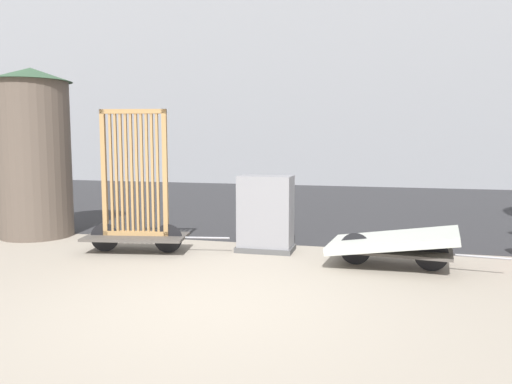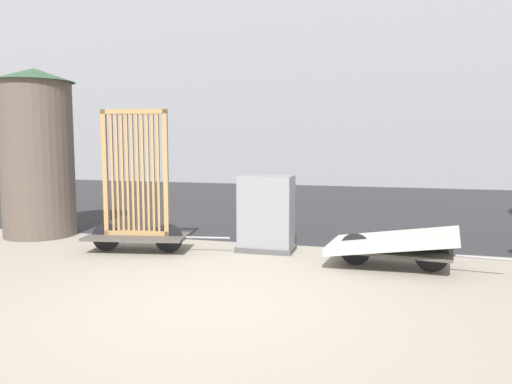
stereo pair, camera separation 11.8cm
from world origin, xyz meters
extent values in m
plane|color=gray|center=(0.00, 0.00, 0.00)|extent=(60.00, 60.00, 0.00)
cube|color=#2D2D30|center=(0.00, 8.58, 0.00)|extent=(56.00, 10.79, 0.01)
cube|color=gray|center=(0.00, 15.97, 6.06)|extent=(48.00, 4.00, 12.11)
cube|color=#4C4742|center=(-1.95, 2.08, 0.25)|extent=(1.68, 1.00, 0.04)
cylinder|color=black|center=(-1.45, 2.17, 0.23)|extent=(0.45, 0.11, 0.45)
cylinder|color=black|center=(-2.46, 1.99, 0.23)|extent=(0.45, 0.11, 0.45)
cylinder|color=gray|center=(-0.83, 2.27, 0.25)|extent=(0.70, 0.15, 0.03)
cube|color=#A87F4C|center=(-1.95, 2.08, 0.30)|extent=(1.04, 0.24, 0.07)
cube|color=#A87F4C|center=(-1.95, 2.08, 2.20)|extent=(1.04, 0.24, 0.07)
cube|color=#A87F4C|center=(-2.43, 2.00, 1.25)|extent=(0.08, 0.08, 1.97)
cube|color=#A87F4C|center=(-1.47, 2.16, 1.25)|extent=(0.08, 0.08, 1.97)
cube|color=#A87F4C|center=(-2.32, 2.02, 1.25)|extent=(0.04, 0.05, 1.90)
cube|color=#A87F4C|center=(-2.24, 2.03, 1.25)|extent=(0.04, 0.05, 1.90)
cube|color=#A87F4C|center=(-2.16, 2.05, 1.25)|extent=(0.04, 0.05, 1.90)
cube|color=#A87F4C|center=(-2.08, 2.06, 1.25)|extent=(0.04, 0.05, 1.90)
cube|color=#A87F4C|center=(-1.99, 2.07, 1.25)|extent=(0.04, 0.05, 1.90)
cube|color=#A87F4C|center=(-1.91, 2.09, 1.25)|extent=(0.04, 0.05, 1.90)
cube|color=#A87F4C|center=(-1.83, 2.10, 1.25)|extent=(0.04, 0.05, 1.90)
cube|color=#A87F4C|center=(-1.75, 2.11, 1.25)|extent=(0.04, 0.05, 1.90)
cube|color=#A87F4C|center=(-1.67, 2.13, 1.25)|extent=(0.04, 0.05, 1.90)
cube|color=#A87F4C|center=(-1.59, 2.14, 1.25)|extent=(0.04, 0.05, 1.90)
cube|color=#4C4742|center=(1.95, 2.08, 0.25)|extent=(1.65, 0.91, 0.04)
cylinder|color=black|center=(2.46, 2.02, 0.23)|extent=(0.45, 0.08, 0.45)
cylinder|color=black|center=(1.45, 2.14, 0.23)|extent=(0.45, 0.08, 0.45)
cylinder|color=gray|center=(3.08, 1.96, 0.25)|extent=(0.70, 0.11, 0.03)
cube|color=#B2B7AD|center=(1.95, 2.08, 0.39)|extent=(1.83, 1.23, 0.37)
cube|color=#4C4C4C|center=(0.01, 2.67, 0.04)|extent=(0.90, 0.57, 0.08)
cube|color=gray|center=(0.01, 2.67, 0.60)|extent=(0.84, 0.51, 1.21)
cylinder|color=brown|center=(-4.34, 2.83, 1.40)|extent=(1.28, 1.28, 2.81)
cone|color=#335138|center=(-4.34, 2.83, 2.93)|extent=(1.43, 1.43, 0.24)
camera|label=1|loc=(1.77, -4.97, 1.79)|focal=35.00mm
camera|label=2|loc=(1.89, -4.94, 1.79)|focal=35.00mm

